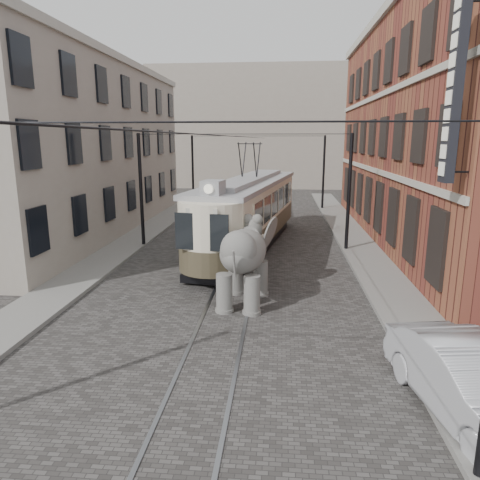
# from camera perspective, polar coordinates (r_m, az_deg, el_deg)

# --- Properties ---
(ground) EXTENTS (120.00, 120.00, 0.00)m
(ground) POSITION_cam_1_polar(r_m,az_deg,el_deg) (17.81, -0.67, -5.80)
(ground) COLOR #484543
(tram_rails) EXTENTS (1.54, 80.00, 0.02)m
(tram_rails) POSITION_cam_1_polar(r_m,az_deg,el_deg) (17.81, -0.67, -5.77)
(tram_rails) COLOR slate
(tram_rails) RESTS_ON ground
(sidewalk_right) EXTENTS (2.00, 60.00, 0.15)m
(sidewalk_right) POSITION_cam_1_polar(r_m,az_deg,el_deg) (18.21, 18.57, -5.83)
(sidewalk_right) COLOR slate
(sidewalk_right) RESTS_ON ground
(sidewalk_left) EXTENTS (2.00, 60.00, 0.15)m
(sidewalk_left) POSITION_cam_1_polar(r_m,az_deg,el_deg) (19.53, -20.06, -4.69)
(sidewalk_left) COLOR slate
(sidewalk_left) RESTS_ON ground
(brick_building) EXTENTS (8.00, 26.00, 12.00)m
(brick_building) POSITION_cam_1_polar(r_m,az_deg,el_deg) (27.40, 25.61, 12.26)
(brick_building) COLOR maroon
(brick_building) RESTS_ON ground
(stucco_building) EXTENTS (7.00, 24.00, 10.00)m
(stucco_building) POSITION_cam_1_polar(r_m,az_deg,el_deg) (29.68, -20.56, 10.71)
(stucco_building) COLOR gray
(stucco_building) RESTS_ON ground
(distant_block) EXTENTS (28.00, 10.00, 14.00)m
(distant_block) POSITION_cam_1_polar(r_m,az_deg,el_deg) (56.83, 3.60, 14.14)
(distant_block) COLOR gray
(distant_block) RESTS_ON ground
(catenary) EXTENTS (11.00, 30.20, 6.00)m
(catenary) POSITION_cam_1_polar(r_m,az_deg,el_deg) (22.04, 0.14, 5.82)
(catenary) COLOR black
(catenary) RESTS_ON ground
(tram) EXTENTS (5.06, 14.19, 5.52)m
(tram) POSITION_cam_1_polar(r_m,az_deg,el_deg) (23.42, 1.21, 5.64)
(tram) COLOR beige
(tram) RESTS_ON ground
(elephant) EXTENTS (3.14, 5.05, 2.94)m
(elephant) POSITION_cam_1_polar(r_m,az_deg,el_deg) (15.50, 0.43, -2.99)
(elephant) COLOR #605E59
(elephant) RESTS_ON ground
(parked_car) EXTENTS (2.59, 5.09, 1.60)m
(parked_car) POSITION_cam_1_polar(r_m,az_deg,el_deg) (10.68, 27.64, -16.02)
(parked_car) COLOR #A8A8AD
(parked_car) RESTS_ON ground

